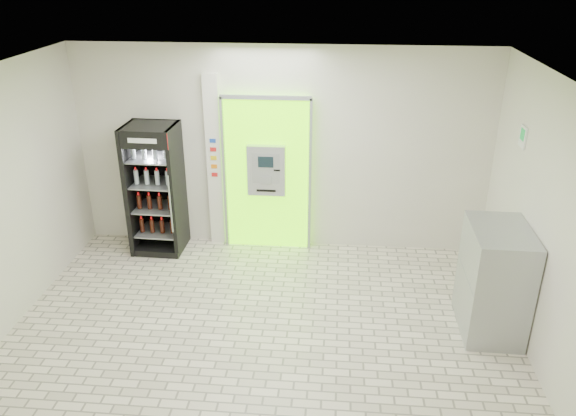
# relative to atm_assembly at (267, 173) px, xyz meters

# --- Properties ---
(ground) EXTENTS (6.00, 6.00, 0.00)m
(ground) POSITION_rel_atm_assembly_xyz_m (0.20, -2.41, -1.17)
(ground) COLOR beige
(ground) RESTS_ON ground
(room_shell) EXTENTS (6.00, 6.00, 6.00)m
(room_shell) POSITION_rel_atm_assembly_xyz_m (0.20, -2.41, 0.67)
(room_shell) COLOR silver
(room_shell) RESTS_ON ground
(atm_assembly) EXTENTS (1.30, 0.24, 2.33)m
(atm_assembly) POSITION_rel_atm_assembly_xyz_m (0.00, 0.00, 0.00)
(atm_assembly) COLOR #67F200
(atm_assembly) RESTS_ON ground
(pillar) EXTENTS (0.22, 0.11, 2.60)m
(pillar) POSITION_rel_atm_assembly_xyz_m (-0.78, 0.04, 0.13)
(pillar) COLOR silver
(pillar) RESTS_ON ground
(beverage_cooler) EXTENTS (0.74, 0.70, 1.93)m
(beverage_cooler) POSITION_rel_atm_assembly_xyz_m (-1.62, -0.24, -0.25)
(beverage_cooler) COLOR black
(beverage_cooler) RESTS_ON ground
(steel_cabinet) EXTENTS (0.67, 0.99, 1.31)m
(steel_cabinet) POSITION_rel_atm_assembly_xyz_m (2.86, -1.87, -0.52)
(steel_cabinet) COLOR #9FA1A6
(steel_cabinet) RESTS_ON ground
(exit_sign) EXTENTS (0.02, 0.22, 0.26)m
(exit_sign) POSITION_rel_atm_assembly_xyz_m (3.19, -1.01, 0.95)
(exit_sign) COLOR white
(exit_sign) RESTS_ON room_shell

